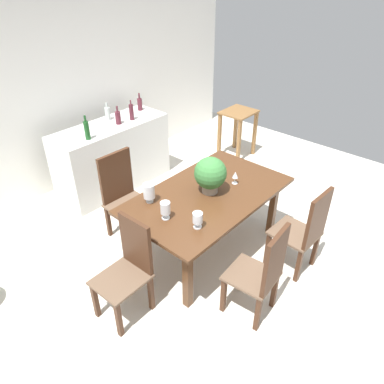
{
  "coord_description": "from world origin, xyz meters",
  "views": [
    {
      "loc": [
        -2.56,
        -1.97,
        2.9
      ],
      "look_at": [
        -0.07,
        0.23,
        0.75
      ],
      "focal_mm": 34.29,
      "sensor_mm": 36.0,
      "label": 1
    }
  ],
  "objects_px": {
    "kitchen_counter": "(113,156)",
    "wine_bottle_clear": "(140,104)",
    "side_table": "(238,124)",
    "crystal_vase_center_near": "(165,209)",
    "dining_table": "(208,200)",
    "chair_near_left": "(263,272)",
    "chair_near_right": "(305,229)",
    "crystal_vase_right": "(149,191)",
    "wine_bottle_amber": "(87,130)",
    "wine_bottle_tall": "(118,117)",
    "flower_centerpiece": "(210,174)",
    "wine_glass": "(235,175)",
    "crystal_vase_left": "(198,218)",
    "chair_head_end": "(129,265)",
    "wine_bottle_dark": "(131,112)",
    "wine_bottle_green": "(108,113)",
    "chair_far_left": "(122,192)"
  },
  "relations": [
    {
      "from": "wine_bottle_clear",
      "to": "wine_bottle_green",
      "type": "xyz_separation_m",
      "value": [
        -0.55,
        0.05,
        0.0
      ]
    },
    {
      "from": "crystal_vase_right",
      "to": "wine_bottle_green",
      "type": "height_order",
      "value": "wine_bottle_green"
    },
    {
      "from": "chair_far_left",
      "to": "kitchen_counter",
      "type": "xyz_separation_m",
      "value": [
        0.6,
        0.95,
        -0.09
      ]
    },
    {
      "from": "chair_near_right",
      "to": "chair_far_left",
      "type": "height_order",
      "value": "chair_far_left"
    },
    {
      "from": "wine_bottle_tall",
      "to": "wine_bottle_amber",
      "type": "height_order",
      "value": "wine_bottle_amber"
    },
    {
      "from": "wine_bottle_tall",
      "to": "wine_glass",
      "type": "bearing_deg",
      "value": -88.5
    },
    {
      "from": "wine_bottle_dark",
      "to": "wine_bottle_green",
      "type": "distance_m",
      "value": 0.33
    },
    {
      "from": "chair_near_left",
      "to": "chair_head_end",
      "type": "bearing_deg",
      "value": -58.27
    },
    {
      "from": "dining_table",
      "to": "flower_centerpiece",
      "type": "bearing_deg",
      "value": 7.28
    },
    {
      "from": "kitchen_counter",
      "to": "wine_bottle_tall",
      "type": "xyz_separation_m",
      "value": [
        0.11,
        -0.07,
        0.57
      ]
    },
    {
      "from": "chair_far_left",
      "to": "wine_bottle_amber",
      "type": "height_order",
      "value": "wine_bottle_amber"
    },
    {
      "from": "chair_near_right",
      "to": "wine_bottle_clear",
      "type": "distance_m",
      "value": 3.06
    },
    {
      "from": "flower_centerpiece",
      "to": "wine_bottle_clear",
      "type": "bearing_deg",
      "value": 67.82
    },
    {
      "from": "wine_bottle_dark",
      "to": "wine_bottle_amber",
      "type": "relative_size",
      "value": 0.9
    },
    {
      "from": "wine_bottle_amber",
      "to": "chair_near_right",
      "type": "bearing_deg",
      "value": -76.17
    },
    {
      "from": "wine_bottle_green",
      "to": "wine_bottle_amber",
      "type": "relative_size",
      "value": 0.78
    },
    {
      "from": "chair_near_left",
      "to": "wine_bottle_clear",
      "type": "relative_size",
      "value": 4.0
    },
    {
      "from": "dining_table",
      "to": "chair_near_left",
      "type": "distance_m",
      "value": 1.05
    },
    {
      "from": "chair_head_end",
      "to": "wine_bottle_clear",
      "type": "relative_size",
      "value": 3.87
    },
    {
      "from": "dining_table",
      "to": "wine_bottle_dark",
      "type": "relative_size",
      "value": 6.45
    },
    {
      "from": "flower_centerpiece",
      "to": "kitchen_counter",
      "type": "xyz_separation_m",
      "value": [
        0.16,
        1.9,
        -0.5
      ]
    },
    {
      "from": "crystal_vase_right",
      "to": "wine_bottle_amber",
      "type": "xyz_separation_m",
      "value": [
        0.26,
        1.38,
        0.19
      ]
    },
    {
      "from": "crystal_vase_left",
      "to": "wine_bottle_green",
      "type": "height_order",
      "value": "wine_bottle_green"
    },
    {
      "from": "kitchen_counter",
      "to": "dining_table",
      "type": "bearing_deg",
      "value": -95.96
    },
    {
      "from": "chair_near_right",
      "to": "kitchen_counter",
      "type": "bearing_deg",
      "value": -83.39
    },
    {
      "from": "crystal_vase_left",
      "to": "wine_bottle_dark",
      "type": "xyz_separation_m",
      "value": [
        1.04,
        2.11,
        0.2
      ]
    },
    {
      "from": "chair_near_right",
      "to": "crystal_vase_left",
      "type": "xyz_separation_m",
      "value": [
        -0.91,
        0.67,
        0.32
      ]
    },
    {
      "from": "crystal_vase_right",
      "to": "wine_bottle_green",
      "type": "relative_size",
      "value": 0.86
    },
    {
      "from": "flower_centerpiece",
      "to": "wine_bottle_clear",
      "type": "distance_m",
      "value": 2.17
    },
    {
      "from": "chair_near_left",
      "to": "flower_centerpiece",
      "type": "xyz_separation_m",
      "value": [
        0.44,
        0.97,
        0.43
      ]
    },
    {
      "from": "crystal_vase_center_near",
      "to": "wine_glass",
      "type": "xyz_separation_m",
      "value": [
        0.97,
        -0.12,
        -0.01
      ]
    },
    {
      "from": "dining_table",
      "to": "flower_centerpiece",
      "type": "relative_size",
      "value": 4.5
    },
    {
      "from": "wine_glass",
      "to": "wine_bottle_clear",
      "type": "distance_m",
      "value": 2.17
    },
    {
      "from": "wine_bottle_amber",
      "to": "flower_centerpiece",
      "type": "bearing_deg",
      "value": -80.06
    },
    {
      "from": "kitchen_counter",
      "to": "wine_bottle_clear",
      "type": "distance_m",
      "value": 0.88
    },
    {
      "from": "dining_table",
      "to": "kitchen_counter",
      "type": "xyz_separation_m",
      "value": [
        0.2,
        1.91,
        -0.2
      ]
    },
    {
      "from": "chair_near_right",
      "to": "chair_near_left",
      "type": "distance_m",
      "value": 0.8
    },
    {
      "from": "wine_glass",
      "to": "crystal_vase_center_near",
      "type": "bearing_deg",
      "value": 173.02
    },
    {
      "from": "kitchen_counter",
      "to": "crystal_vase_right",
      "type": "bearing_deg",
      "value": -114.66
    },
    {
      "from": "flower_centerpiece",
      "to": "crystal_vase_right",
      "type": "xyz_separation_m",
      "value": [
        -0.56,
        0.34,
        -0.09
      ]
    },
    {
      "from": "crystal_vase_right",
      "to": "wine_bottle_amber",
      "type": "bearing_deg",
      "value": 79.49
    },
    {
      "from": "crystal_vase_center_near",
      "to": "wine_bottle_clear",
      "type": "bearing_deg",
      "value": 53.55
    },
    {
      "from": "crystal_vase_left",
      "to": "wine_bottle_dark",
      "type": "relative_size",
      "value": 0.59
    },
    {
      "from": "chair_far_left",
      "to": "wine_bottle_tall",
      "type": "bearing_deg",
      "value": 52.37
    },
    {
      "from": "crystal_vase_center_near",
      "to": "wine_glass",
      "type": "relative_size",
      "value": 1.28
    },
    {
      "from": "crystal_vase_right",
      "to": "wine_bottle_tall",
      "type": "bearing_deg",
      "value": 60.96
    },
    {
      "from": "kitchen_counter",
      "to": "chair_head_end",
      "type": "bearing_deg",
      "value": -124.66
    },
    {
      "from": "crystal_vase_right",
      "to": "crystal_vase_left",
      "type": "bearing_deg",
      "value": -89.43
    },
    {
      "from": "crystal_vase_left",
      "to": "wine_bottle_amber",
      "type": "xyz_separation_m",
      "value": [
        0.25,
        2.03,
        0.22
      ]
    },
    {
      "from": "side_table",
      "to": "crystal_vase_center_near",
      "type": "bearing_deg",
      "value": -158.2
    }
  ]
}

